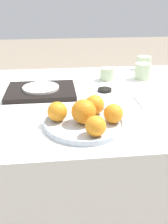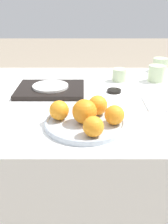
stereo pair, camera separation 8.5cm
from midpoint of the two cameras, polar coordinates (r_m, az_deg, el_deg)
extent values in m
plane|color=gray|center=(1.52, -2.48, -22.13)|extent=(12.00, 12.00, 0.00)
cube|color=white|center=(1.29, -2.76, -11.37)|extent=(1.20, 0.92, 0.70)
cylinder|color=#B2BCC6|center=(0.87, -2.80, -2.66)|extent=(0.27, 0.27, 0.01)
torus|color=#B2BCC6|center=(0.87, -2.81, -2.27)|extent=(0.27, 0.27, 0.01)
sphere|color=orange|center=(0.77, -0.59, -3.16)|extent=(0.06, 0.06, 0.06)
sphere|color=orange|center=(0.85, -2.95, 0.03)|extent=(0.08, 0.08, 0.08)
sphere|color=orange|center=(0.91, -0.35, 1.56)|extent=(0.07, 0.07, 0.07)
sphere|color=orange|center=(0.87, -8.64, 0.03)|extent=(0.07, 0.07, 0.07)
sphere|color=orange|center=(0.85, 3.59, -0.40)|extent=(0.06, 0.06, 0.06)
cube|color=black|center=(1.18, -11.40, 4.49)|extent=(0.30, 0.23, 0.02)
cylinder|color=silver|center=(1.17, -11.46, 5.18)|extent=(0.16, 0.16, 0.01)
cylinder|color=#B7CC9E|center=(1.33, 3.20, 8.25)|extent=(0.07, 0.07, 0.06)
cylinder|color=#B7CC9E|center=(1.37, 10.90, 8.68)|extent=(0.08, 0.08, 0.08)
cylinder|color=#B7CC9E|center=(1.56, 11.37, 10.45)|extent=(0.08, 0.08, 0.07)
cube|color=white|center=(1.09, 12.94, 2.40)|extent=(0.14, 0.14, 0.01)
cylinder|color=black|center=(1.18, 2.46, 4.80)|extent=(0.06, 0.06, 0.01)
camera|label=1|loc=(0.04, -92.86, -1.31)|focal=42.00mm
camera|label=2|loc=(0.04, 87.14, 1.31)|focal=42.00mm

